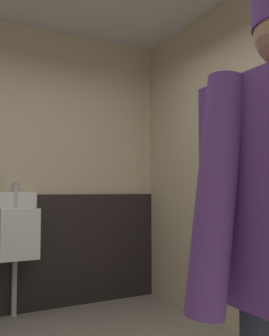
{
  "coord_description": "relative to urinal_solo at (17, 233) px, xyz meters",
  "views": [
    {
      "loc": [
        -0.49,
        -1.78,
        1.16
      ],
      "look_at": [
        0.17,
        -0.52,
        1.25
      ],
      "focal_mm": 39.37,
      "sensor_mm": 36.0,
      "label": 1
    }
  ],
  "objects": [
    {
      "name": "wall_back",
      "position": [
        -0.13,
        0.22,
        0.62
      ],
      "size": [
        3.86,
        0.12,
        2.8
      ],
      "primitive_type": "cube",
      "color": "beige",
      "rests_on": "ground_plane"
    },
    {
      "name": "wainscot_band_back",
      "position": [
        -0.13,
        0.14,
        -0.22
      ],
      "size": [
        3.26,
        0.03,
        1.12
      ],
      "primitive_type": "cube",
      "color": "black",
      "rests_on": "ground_plane"
    },
    {
      "name": "urinal_solo",
      "position": [
        0.0,
        0.0,
        0.0
      ],
      "size": [
        0.4,
        0.34,
        1.24
      ],
      "color": "white",
      "rests_on": "ground_plane"
    }
  ]
}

